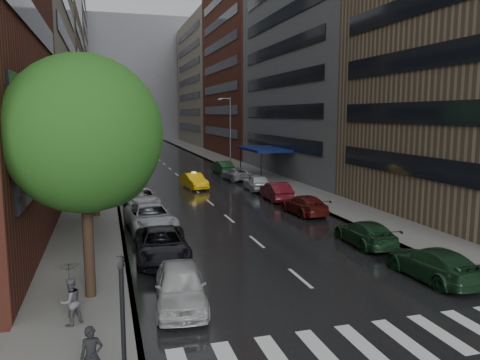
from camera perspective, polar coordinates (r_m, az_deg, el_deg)
name	(u,v)px	position (r m, az deg, el deg)	size (l,w,h in m)	color
ground	(346,317)	(17.41, 12.77, -15.93)	(220.00, 220.00, 0.00)	gray
road	(166,165)	(64.72, -9.02, 1.76)	(14.00, 140.00, 0.01)	black
sidewalk_left	(97,167)	(64.25, -17.01, 1.52)	(4.00, 140.00, 0.15)	gray
sidewalk_right	(229,163)	(66.41, -1.29, 2.08)	(4.00, 140.00, 0.15)	gray
crosswalk	(383,342)	(15.96, 17.08, -18.37)	(13.15, 2.80, 0.01)	silver
buildings_left	(49,50)	(73.55, -22.27, 14.50)	(8.00, 108.00, 38.00)	maroon
buildings_right	(256,61)	(74.60, 1.91, 14.25)	(8.05, 109.10, 36.00)	#937A5B
building_far	(133,80)	(132.40, -12.92, 11.78)	(40.00, 14.00, 32.00)	slate
tree_near	(83,134)	(17.94, -18.55, 5.30)	(5.76, 5.76, 9.18)	#382619
tree_mid	(93,120)	(32.66, -17.53, 6.95)	(6.04, 6.04, 9.63)	#382619
tree_far	(96,123)	(43.27, -17.19, 6.66)	(5.70, 5.70, 9.09)	#382619
taxi	(194,181)	(44.38, -5.65, -0.11)	(1.54, 4.41, 1.45)	#EDAF0C
parked_cars_left	(151,219)	(28.74, -10.84, -4.66)	(3.11, 30.02, 1.60)	#BCBCBC
parked_cars_right	(278,193)	(37.89, 4.62, -1.53)	(2.72, 42.07, 1.53)	#1A391F
ped_bag_walker	(92,358)	(13.20, -17.55, -19.94)	(0.66, 0.47, 1.57)	black
ped_black_umbrella	(70,288)	(16.55, -20.04, -12.32)	(0.98, 0.98, 2.09)	#535258
traffic_light	(122,310)	(12.32, -14.14, -15.09)	(0.18, 0.15, 3.45)	black
street_lamp_left	(107,138)	(43.91, -15.95, 4.99)	(1.74, 0.22, 9.00)	gray
street_lamp_right	(230,130)	(60.92, -1.27, 6.08)	(1.74, 0.22, 9.00)	gray
awning	(264,149)	(51.82, 2.93, 3.77)	(4.00, 8.00, 3.12)	navy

